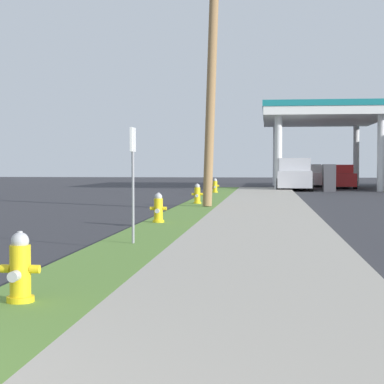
{
  "coord_description": "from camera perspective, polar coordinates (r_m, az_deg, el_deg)",
  "views": [
    {
      "loc": [
        3.12,
        -2.85,
        1.56
      ],
      "look_at": [
        0.94,
        16.62,
        0.76
      ],
      "focal_mm": 62.19,
      "sensor_mm": 36.0,
      "label": 1
    }
  ],
  "objects": [
    {
      "name": "truck_silver_at_forecourt",
      "position": [
        41.34,
        8.78,
        1.42
      ],
      "size": [
        2.27,
        5.46,
        1.97
      ],
      "color": "#BCBCC1",
      "rests_on": "ground"
    },
    {
      "name": "fire_hydrant_nearest",
      "position": [
        7.24,
        -14.53,
        -6.58
      ],
      "size": [
        0.42,
        0.38,
        0.74
      ],
      "color": "yellow",
      "rests_on": "grass_verge"
    },
    {
      "name": "utility_pole_midground",
      "position": [
        23.36,
        1.66,
        9.15
      ],
      "size": [
        0.88,
        1.25,
        8.26
      ],
      "color": "#937047",
      "rests_on": "grass_verge"
    },
    {
      "name": "fire_hydrant_second",
      "position": [
        16.64,
        -2.9,
        -1.5
      ],
      "size": [
        0.42,
        0.38,
        0.74
      ],
      "color": "yellow",
      "rests_on": "grass_verge"
    },
    {
      "name": "fire_hydrant_fourth",
      "position": [
        34.59,
        2.0,
        0.49
      ],
      "size": [
        0.42,
        0.37,
        0.74
      ],
      "color": "yellow",
      "rests_on": "grass_verge"
    },
    {
      "name": "car_red_by_near_pump",
      "position": [
        45.41,
        12.49,
        1.23
      ],
      "size": [
        1.94,
        4.5,
        1.57
      ],
      "color": "red",
      "rests_on": "ground"
    },
    {
      "name": "street_sign_post",
      "position": [
        12.2,
        -5.09,
        2.69
      ],
      "size": [
        0.05,
        0.36,
        2.12
      ],
      "color": "gray",
      "rests_on": "grass_verge"
    },
    {
      "name": "fire_hydrant_third",
      "position": [
        24.73,
        0.46,
        -0.24
      ],
      "size": [
        0.42,
        0.37,
        0.74
      ],
      "color": "yellow",
      "rests_on": "grass_verge"
    },
    {
      "name": "car_white_by_far_pump",
      "position": [
        48.78,
        10.51,
        1.32
      ],
      "size": [
        2.07,
        4.56,
        1.57
      ],
      "color": "white",
      "rests_on": "ground"
    }
  ]
}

